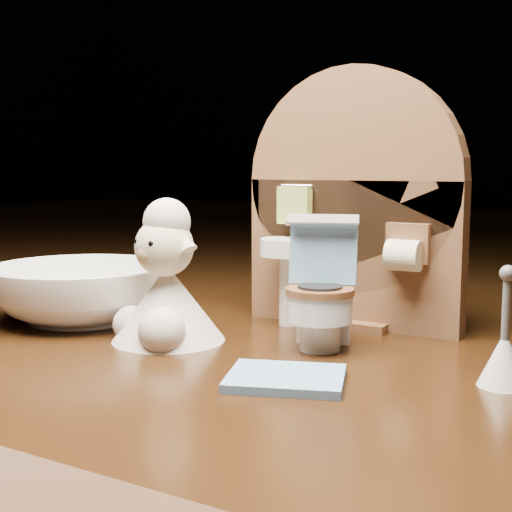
# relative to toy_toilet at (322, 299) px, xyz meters

# --- Properties ---
(backdrop_panel) EXTENTS (0.13, 0.05, 0.15)m
(backdrop_panel) POSITION_rel_toy_toilet_xyz_m (-0.01, 0.05, 0.04)
(backdrop_panel) COLOR brown
(backdrop_panel) RESTS_ON ground
(toy_toilet) EXTENTS (0.04, 0.05, 0.07)m
(toy_toilet) POSITION_rel_toy_toilet_xyz_m (0.00, 0.00, 0.00)
(toy_toilet) COLOR white
(toy_toilet) RESTS_ON ground
(bath_mat) EXTENTS (0.06, 0.06, 0.00)m
(bath_mat) POSITION_rel_toy_toilet_xyz_m (0.01, -0.06, -0.02)
(bath_mat) COLOR #6894B9
(bath_mat) RESTS_ON ground
(toilet_brush) EXTENTS (0.02, 0.02, 0.05)m
(toilet_brush) POSITION_rel_toy_toilet_xyz_m (0.10, -0.02, -0.01)
(toilet_brush) COLOR white
(toilet_brush) RESTS_ON ground
(plush_lamb) EXTENTS (0.06, 0.06, 0.08)m
(plush_lamb) POSITION_rel_toy_toilet_xyz_m (-0.08, -0.03, 0.00)
(plush_lamb) COLOR beige
(plush_lamb) RESTS_ON ground
(ceramic_bowl) EXTENTS (0.12, 0.12, 0.03)m
(ceramic_bowl) POSITION_rel_toy_toilet_xyz_m (-0.15, -0.02, -0.01)
(ceramic_bowl) COLOR white
(ceramic_bowl) RESTS_ON ground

